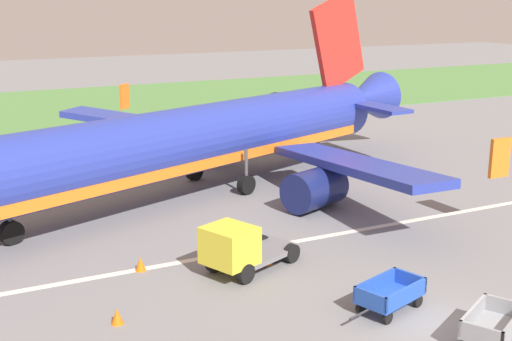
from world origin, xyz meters
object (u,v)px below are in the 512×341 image
at_px(service_truck_beside_carts, 238,248).
at_px(traffic_cone_near_plane, 140,264).
at_px(baggage_cart_second_in_row, 390,294).
at_px(baggage_cart_nearest, 492,325).
at_px(traffic_cone_mid_apron, 267,257).
at_px(airplane, 200,140).
at_px(traffic_cone_by_carts, 117,316).

height_order(service_truck_beside_carts, traffic_cone_near_plane, service_truck_beside_carts).
distance_m(baggage_cart_second_in_row, service_truck_beside_carts, 6.41).
height_order(baggage_cart_nearest, traffic_cone_mid_apron, baggage_cart_nearest).
relative_size(baggage_cart_second_in_row, traffic_cone_near_plane, 6.18).
bearing_deg(airplane, baggage_cart_second_in_row, -88.53).
bearing_deg(baggage_cart_second_in_row, traffic_cone_by_carts, 160.04).
height_order(baggage_cart_nearest, service_truck_beside_carts, service_truck_beside_carts).
distance_m(traffic_cone_near_plane, traffic_cone_mid_apron, 5.22).
bearing_deg(baggage_cart_second_in_row, traffic_cone_mid_apron, 108.91).
xyz_separation_m(baggage_cart_nearest, baggage_cart_second_in_row, (-1.52, 3.36, 0.00)).
height_order(airplane, baggage_cart_second_in_row, airplane).
xyz_separation_m(baggage_cart_nearest, service_truck_beside_carts, (-4.99, 8.73, 0.50)).
distance_m(baggage_cart_nearest, traffic_cone_near_plane, 13.68).
distance_m(airplane, traffic_cone_near_plane, 11.91).
bearing_deg(airplane, traffic_cone_mid_apron, -97.76).
xyz_separation_m(baggage_cart_second_in_row, service_truck_beside_carts, (-3.47, 5.36, 0.50)).
xyz_separation_m(service_truck_beside_carts, traffic_cone_by_carts, (-5.53, -2.10, -0.82)).
bearing_deg(traffic_cone_mid_apron, service_truck_beside_carts, -165.72).
bearing_deg(traffic_cone_by_carts, traffic_cone_near_plane, 63.29).
height_order(service_truck_beside_carts, traffic_cone_by_carts, service_truck_beside_carts).
bearing_deg(baggage_cart_nearest, traffic_cone_near_plane, 128.10).
bearing_deg(traffic_cone_near_plane, traffic_cone_mid_apron, -18.45).
distance_m(service_truck_beside_carts, traffic_cone_near_plane, 4.09).
relative_size(airplane, baggage_cart_nearest, 10.44).
bearing_deg(baggage_cart_nearest, airplane, 95.48).
relative_size(baggage_cart_nearest, traffic_cone_near_plane, 5.98).
relative_size(airplane, baggage_cart_second_in_row, 10.09).
xyz_separation_m(airplane, baggage_cart_nearest, (1.95, -20.36, -2.45)).
distance_m(baggage_cart_second_in_row, traffic_cone_by_carts, 9.58).
bearing_deg(baggage_cart_second_in_row, traffic_cone_near_plane, 133.09).
xyz_separation_m(baggage_cart_nearest, traffic_cone_by_carts, (-10.52, 6.63, -0.32)).
bearing_deg(airplane, service_truck_beside_carts, -104.61).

